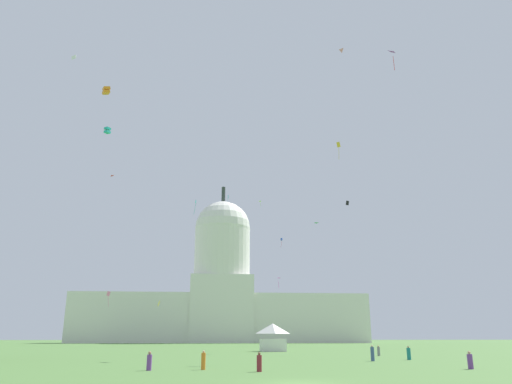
{
  "coord_description": "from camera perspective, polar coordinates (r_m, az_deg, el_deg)",
  "views": [
    {
      "loc": [
        -5.67,
        -31.0,
        2.72
      ],
      "look_at": [
        5.2,
        83.38,
        36.87
      ],
      "focal_mm": 34.19,
      "sensor_mm": 36.0,
      "label": 1
    }
  ],
  "objects": [
    {
      "name": "kite_blue_high",
      "position": [
        193.26,
        3.0,
        -5.57
      ],
      "size": [
        0.94,
        0.91,
        3.55
      ],
      "rotation": [
        0.0,
        0.0,
        1.26
      ],
      "color": "blue"
    },
    {
      "name": "person_denim_mid_right",
      "position": [
        60.59,
        13.47,
        -17.93
      ],
      "size": [
        0.49,
        0.49,
        1.77
      ],
      "rotation": [
        0.0,
        0.0,
        4.52
      ],
      "color": "#3D5684",
      "rests_on": "ground_plane"
    },
    {
      "name": "ground_plane",
      "position": [
        31.63,
        5.27,
        -21.41
      ],
      "size": [
        800.0,
        800.0,
        0.0
      ],
      "primitive_type": "plane",
      "color": "#4C7538"
    },
    {
      "name": "kite_lime_high",
      "position": [
        211.98,
        0.6,
        -1.15
      ],
      "size": [
        1.3,
        1.35,
        2.29
      ],
      "rotation": [
        0.0,
        0.0,
        0.88
      ],
      "color": "#8CD133"
    },
    {
      "name": "kite_violet_high",
      "position": [
        87.78,
        15.84,
        15.29
      ],
      "size": [
        1.47,
        1.03,
        3.28
      ],
      "rotation": [
        0.0,
        0.0,
        0.37
      ],
      "color": "purple"
    },
    {
      "name": "kite_magenta_mid",
      "position": [
        167.78,
        2.66,
        -10.16
      ],
      "size": [
        1.15,
        0.72,
        3.38
      ],
      "rotation": [
        0.0,
        0.0,
        3.34
      ],
      "color": "#D1339E"
    },
    {
      "name": "event_tent",
      "position": [
        97.18,
        1.97,
        -16.62
      ],
      "size": [
        4.93,
        4.6,
        5.12
      ],
      "rotation": [
        0.0,
        0.0,
        0.03
      ],
      "color": "white",
      "rests_on": "ground_plane"
    },
    {
      "name": "kite_black_high",
      "position": [
        144.38,
        10.64,
        -1.27
      ],
      "size": [
        1.08,
        0.29,
        1.41
      ],
      "rotation": [
        0.0,
        0.0,
        5.65
      ],
      "color": "black"
    },
    {
      "name": "kite_green_high",
      "position": [
        189.2,
        7.07,
        -3.77
      ],
      "size": [
        1.73,
        0.77,
        0.31
      ],
      "rotation": [
        0.0,
        0.0,
        3.03
      ],
      "color": "green"
    },
    {
      "name": "kite_turquoise_high",
      "position": [
        144.67,
        -7.08,
        -1.31
      ],
      "size": [
        0.62,
        1.09,
        4.31
      ],
      "rotation": [
        0.0,
        0.0,
        3.83
      ],
      "color": "teal"
    },
    {
      "name": "person_teal_deep_crowd",
      "position": [
        64.95,
        17.44,
        -17.6
      ],
      "size": [
        0.56,
        0.56,
        1.61
      ],
      "rotation": [
        0.0,
        0.0,
        4.48
      ],
      "color": "#1E757A",
      "rests_on": "ground_plane"
    },
    {
      "name": "kite_pink_high",
      "position": [
        100.08,
        9.69,
        15.93
      ],
      "size": [
        0.87,
        1.35,
        0.34
      ],
      "rotation": [
        0.0,
        0.0,
        4.63
      ],
      "color": "pink"
    },
    {
      "name": "kite_gold_high",
      "position": [
        111.63,
        9.63,
        5.28
      ],
      "size": [
        0.95,
        0.55,
        4.14
      ],
      "rotation": [
        0.0,
        0.0,
        1.92
      ],
      "color": "gold"
    },
    {
      "name": "person_maroon_near_tree_west",
      "position": [
        41.54,
        0.38,
        -19.37
      ],
      "size": [
        0.45,
        0.45,
        1.5
      ],
      "rotation": [
        0.0,
        0.0,
        6.17
      ],
      "color": "maroon",
      "rests_on": "ground_plane"
    },
    {
      "name": "kite_red_high",
      "position": [
        160.63,
        -16.61,
        1.8
      ],
      "size": [
        1.48,
        1.57,
        0.21
      ],
      "rotation": [
        0.0,
        0.0,
        5.44
      ],
      "color": "red"
    },
    {
      "name": "kite_yellow_low",
      "position": [
        121.43,
        -11.31,
        -12.68
      ],
      "size": [
        0.4,
        0.97,
        1.33
      ],
      "rotation": [
        0.0,
        0.0,
        0.79
      ],
      "color": "yellow"
    },
    {
      "name": "kite_pink_low",
      "position": [
        149.12,
        -16.88,
        -11.45
      ],
      "size": [
        0.96,
        0.74,
        4.28
      ],
      "rotation": [
        0.0,
        0.0,
        0.01
      ],
      "color": "pink"
    },
    {
      "name": "person_orange_edge_east",
      "position": [
        44.26,
        -6.18,
        -19.05
      ],
      "size": [
        0.52,
        0.52,
        1.57
      ],
      "rotation": [
        0.0,
        0.0,
        5.69
      ],
      "color": "orange",
      "rests_on": "ground_plane"
    },
    {
      "name": "kite_white_high",
      "position": [
        109.16,
        -20.54,
        14.55
      ],
      "size": [
        1.08,
        0.6,
        0.87
      ],
      "rotation": [
        0.0,
        0.0,
        5.01
      ],
      "color": "white"
    },
    {
      "name": "person_purple_back_center",
      "position": [
        43.94,
        -12.38,
        -18.84
      ],
      "size": [
        0.56,
        0.56,
        1.52
      ],
      "rotation": [
        0.0,
        0.0,
        0.46
      ],
      "color": "#703D93",
      "rests_on": "ground_plane"
    },
    {
      "name": "capitol_building",
      "position": [
        227.97,
        -4.07,
        -11.87
      ],
      "size": [
        130.54,
        26.25,
        72.53
      ],
      "color": "silver",
      "rests_on": "ground_plane"
    },
    {
      "name": "person_grey_edge_west",
      "position": [
        77.23,
        14.15,
        -17.6
      ],
      "size": [
        0.57,
        0.57,
        1.47
      ],
      "rotation": [
        0.0,
        0.0,
        5.48
      ],
      "color": "gray",
      "rests_on": "ground_plane"
    },
    {
      "name": "kite_orange_high",
      "position": [
        89.51,
        -17.12,
        11.28
      ],
      "size": [
        1.53,
        1.49,
        1.42
      ],
      "rotation": [
        0.0,
        0.0,
        2.05
      ],
      "color": "orange"
    },
    {
      "name": "kite_turquoise_high_b",
      "position": [
        109.17,
        -17.0,
        6.91
      ],
      "size": [
        1.47,
        1.46,
        1.3
      ],
      "rotation": [
        0.0,
        0.0,
        0.97
      ],
      "color": "teal"
    },
    {
      "name": "person_purple_front_left",
      "position": [
        48.52,
        23.77,
        -17.65
      ],
      "size": [
        0.53,
        0.53,
        1.5
      ],
      "rotation": [
        0.0,
        0.0,
        3.3
      ],
      "color": "#703D93",
      "rests_on": "ground_plane"
    },
    {
      "name": "kite_cyan_high",
      "position": [
        176.01,
        -3.29,
        -0.6
      ],
      "size": [
        0.36,
        0.88,
        2.65
      ],
      "rotation": [
        0.0,
        0.0,
        0.96
      ],
      "color": "#33BCDB"
    }
  ]
}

